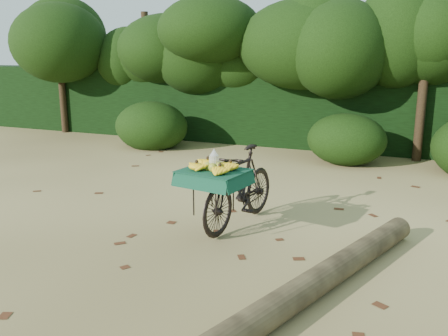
% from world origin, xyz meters
% --- Properties ---
extents(ground, '(80.00, 80.00, 0.00)m').
position_xyz_m(ground, '(0.00, 0.00, 0.00)').
color(ground, tan).
rests_on(ground, ground).
extents(vendor_bicycle, '(0.85, 1.81, 1.02)m').
position_xyz_m(vendor_bicycle, '(0.83, 0.19, 0.52)').
color(vendor_bicycle, black).
rests_on(vendor_bicycle, ground).
extents(fallen_log, '(1.40, 3.47, 0.26)m').
position_xyz_m(fallen_log, '(2.17, -1.16, 0.13)').
color(fallen_log, brown).
rests_on(fallen_log, ground).
extents(hedge_backdrop, '(26.00, 1.80, 1.80)m').
position_xyz_m(hedge_backdrop, '(0.00, 6.30, 0.90)').
color(hedge_backdrop, black).
rests_on(hedge_backdrop, ground).
extents(tree_row, '(14.50, 2.00, 4.00)m').
position_xyz_m(tree_row, '(-0.65, 5.50, 2.00)').
color(tree_row, black).
rests_on(tree_row, ground).
extents(bush_clumps, '(8.80, 1.70, 0.90)m').
position_xyz_m(bush_clumps, '(0.50, 4.30, 0.45)').
color(bush_clumps, black).
rests_on(bush_clumps, ground).
extents(leaf_litter, '(7.00, 7.30, 0.01)m').
position_xyz_m(leaf_litter, '(0.00, 0.65, 0.01)').
color(leaf_litter, '#4F2815').
rests_on(leaf_litter, ground).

